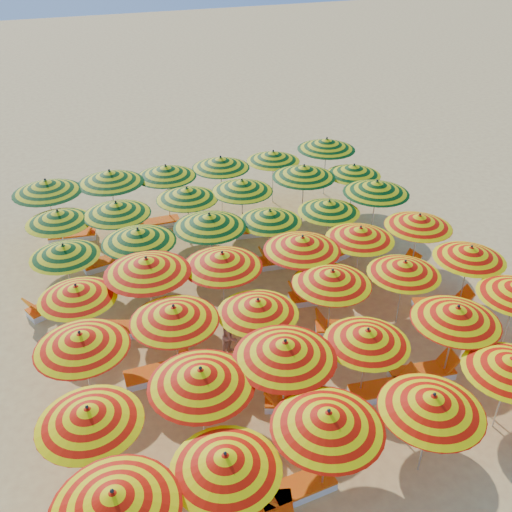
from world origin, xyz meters
name	(u,v)px	position (x,y,z in m)	size (l,w,h in m)	color
ground	(262,308)	(0.00, 0.00, 0.00)	(120.00, 120.00, 0.00)	#F5C66C
umbrella_0	(114,501)	(-5.44, -6.73, 2.12)	(2.95, 2.95, 2.41)	silver
umbrella_1	(226,462)	(-3.41, -6.56, 1.97)	(2.56, 2.56, 2.23)	silver
umbrella_2	(328,420)	(-1.27, -6.49, 2.12)	(2.42, 2.42, 2.41)	silver
umbrella_3	(433,403)	(0.94, -6.81, 2.05)	(2.58, 2.58, 2.33)	silver
umbrella_4	(511,365)	(3.34, -6.43, 1.95)	(2.74, 2.74, 2.22)	silver
umbrella_6	(89,416)	(-5.58, -4.55, 2.02)	(2.69, 2.69, 2.30)	silver
umbrella_7	(201,377)	(-3.23, -4.48, 2.16)	(2.53, 2.53, 2.45)	silver
umbrella_8	(285,350)	(-1.25, -4.38, 2.21)	(3.10, 3.10, 2.51)	silver
umbrella_9	(367,336)	(0.90, -4.39, 1.93)	(2.67, 2.67, 2.20)	silver
umbrella_10	(457,314)	(3.30, -4.60, 2.07)	(2.73, 2.73, 2.35)	silver
umbrella_12	(81,341)	(-5.44, -2.22, 2.08)	(2.87, 2.87, 2.37)	silver
umbrella_13	(174,314)	(-3.18, -2.03, 2.09)	(2.82, 2.82, 2.37)	silver
umbrella_14	(258,307)	(-1.09, -2.36, 1.97)	(2.78, 2.78, 2.23)	silver
umbrella_15	(332,277)	(1.24, -1.98, 2.05)	(2.82, 2.82, 2.33)	silver
umbrella_16	(405,268)	(3.45, -2.16, 1.95)	(2.18, 2.18, 2.21)	silver
umbrella_17	(470,253)	(5.68, -2.23, 1.97)	(2.65, 2.65, 2.24)	silver
umbrella_18	(77,292)	(-5.29, 0.01, 1.96)	(2.40, 2.40, 2.22)	silver
umbrella_19	(147,266)	(-3.36, 0.15, 2.25)	(3.19, 3.19, 2.55)	silver
umbrella_20	(222,260)	(-1.28, -0.16, 2.14)	(3.05, 3.05, 2.43)	silver
umbrella_21	(302,243)	(1.20, -0.19, 2.15)	(2.96, 2.96, 2.45)	silver
umbrella_22	(360,233)	(3.25, -0.06, 2.01)	(2.64, 2.64, 2.28)	silver
umbrella_23	(419,221)	(5.41, -0.08, 2.03)	(2.58, 2.58, 2.31)	silver
umbrella_24	(64,251)	(-5.39, 2.37, 1.93)	(2.16, 2.16, 2.20)	silver
umbrella_25	(138,236)	(-3.20, 2.11, 2.13)	(2.65, 2.65, 2.42)	silver
umbrella_26	(210,221)	(-0.92, 2.16, 2.17)	(2.86, 2.86, 2.47)	silver
umbrella_27	(270,216)	(1.14, 2.12, 1.97)	(2.63, 2.63, 2.23)	silver
umbrella_28	(329,206)	(3.27, 2.01, 1.98)	(2.70, 2.70, 2.25)	silver
umbrella_29	(377,187)	(5.32, 2.35, 2.20)	(2.91, 2.91, 2.50)	silver
umbrella_30	(58,217)	(-5.34, 4.53, 2.02)	(2.58, 2.58, 2.29)	silver
umbrella_31	(116,208)	(-3.48, 4.27, 2.10)	(2.62, 2.62, 2.39)	silver
umbrella_32	(187,193)	(-0.97, 4.62, 2.06)	(2.26, 2.26, 2.34)	silver
umbrella_33	(242,186)	(1.03, 4.45, 2.09)	(2.49, 2.49, 2.37)	silver
umbrella_34	(304,171)	(3.52, 4.52, 2.22)	(2.47, 2.47, 2.53)	silver
umbrella_35	(354,170)	(5.64, 4.46, 1.98)	(2.14, 2.14, 2.25)	silver
umbrella_36	(46,186)	(-5.51, 6.59, 2.26)	(3.17, 3.17, 2.57)	silver
umbrella_37	(110,177)	(-3.29, 6.62, 2.25)	(2.66, 2.66, 2.56)	silver
umbrella_38	(166,171)	(-1.21, 6.65, 2.14)	(2.53, 2.53, 2.43)	silver
umbrella_39	(221,163)	(0.99, 6.73, 2.13)	(2.71, 2.71, 2.42)	silver
umbrella_40	(273,156)	(3.26, 6.82, 2.03)	(2.86, 2.86, 2.30)	silver
umbrella_41	(327,144)	(5.63, 6.72, 2.26)	(2.77, 2.77, 2.56)	silver
lounger_0	(249,507)	(-2.91, -6.39, 0.15)	(1.83, 1.07, 0.69)	white
lounger_1	(294,490)	(-1.87, -6.37, 0.15)	(1.76, 0.65, 0.69)	white
lounger_3	(297,402)	(-0.74, -4.12, 0.15)	(1.82, 1.22, 0.69)	white
lounger_4	(384,390)	(1.50, -4.56, 0.15)	(1.80, 0.82, 0.69)	white
lounger_5	(424,373)	(2.79, -4.42, 0.15)	(1.80, 0.84, 0.69)	white
lounger_6	(159,373)	(-3.68, -1.84, 0.15)	(1.74, 0.62, 0.69)	white
lounger_7	(239,364)	(-1.59, -2.29, 0.15)	(1.83, 1.09, 0.69)	white
lounger_8	(343,328)	(1.74, -2.00, 0.15)	(1.82, 1.21, 0.69)	white
lounger_9	(443,304)	(5.18, -2.10, 0.15)	(1.83, 1.06, 0.69)	white
lounger_10	(136,329)	(-3.86, 0.22, 0.15)	(1.82, 1.18, 0.69)	white
lounger_11	(315,296)	(1.70, -0.25, 0.15)	(1.80, 0.83, 0.69)	white
lounger_12	(396,271)	(4.90, 0.04, 0.15)	(1.80, 0.82, 0.69)	white
lounger_13	(54,305)	(-5.98, 2.29, 0.15)	(1.82, 1.19, 0.69)	white
lounger_14	(224,268)	(-0.42, 2.38, 0.15)	(1.82, 0.95, 0.69)	white
lounger_15	(283,261)	(1.64, 2.07, 0.15)	(1.79, 0.80, 0.69)	white
lounger_16	(340,252)	(3.77, 1.86, 0.15)	(1.83, 1.04, 0.69)	white
lounger_17	(353,238)	(4.73, 2.57, 0.15)	(1.82, 1.01, 0.69)	white
lounger_18	(106,262)	(-4.08, 4.26, 0.15)	(1.81, 0.89, 0.69)	white
lounger_19	(258,230)	(1.63, 4.42, 0.15)	(1.80, 0.85, 0.69)	white
lounger_20	(74,235)	(-4.92, 6.62, 0.15)	(1.80, 0.84, 0.69)	white
lounger_21	(156,223)	(-1.81, 6.44, 0.15)	(1.75, 0.63, 0.69)	white
beachgoer_a	(247,351)	(-1.44, -2.45, 0.68)	(0.49, 0.32, 1.35)	tan
beachgoer_b	(231,335)	(-1.60, -1.65, 0.64)	(0.62, 0.48, 1.28)	tan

